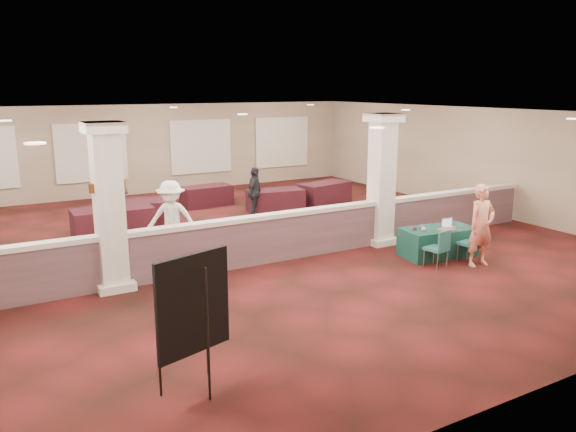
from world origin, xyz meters
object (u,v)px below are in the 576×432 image
far_table_front_left (113,223)px  attendee_c (255,193)px  near_table (438,242)px  far_table_front_right (276,200)px  woman (481,225)px  conf_chair_main (473,240)px  attendee_a (113,196)px  far_table_back_right (324,193)px  easel_board (193,306)px  far_table_front_center (132,215)px  attendee_b (172,219)px  conf_chair_side (439,246)px  far_table_back_center (206,196)px  attendee_d (104,189)px

far_table_front_left → attendee_c: size_ratio=1.29×
near_table → far_table_front_right: (-1.00, 6.00, 0.02)m
woman → attendee_c: woman is taller
conf_chair_main → far_table_front_right: conf_chair_main is taller
attendee_a → far_table_back_right: bearing=-5.2°
easel_board → far_table_front_right: easel_board is taller
far_table_front_center → attendee_c: attendee_c is taller
near_table → far_table_front_left: far_table_front_left is taller
conf_chair_main → attendee_a: bearing=123.5°
attendee_b → attendee_c: 4.13m
near_table → far_table_front_center: far_table_front_center is taller
conf_chair_side → easel_board: easel_board is taller
conf_chair_main → far_table_back_center: conf_chair_main is taller
far_table_front_left → far_table_front_right: far_table_front_left is taller
conf_chair_side → easel_board: bearing=-171.4°
near_table → attendee_d: 9.93m
far_table_back_center → attendee_c: attendee_c is taller
far_table_front_right → far_table_back_center: size_ratio=1.05×
woman → far_table_front_right: size_ratio=1.06×
far_table_back_right → far_table_back_center: bearing=154.2°
far_table_front_left → far_table_back_center: far_table_front_left is taller
attendee_a → near_table: bearing=-50.9°
far_table_front_left → far_table_front_right: 5.21m
far_table_front_right → attendee_c: bearing=-150.9°
far_table_front_right → attendee_d: bearing=156.2°
near_table → far_table_front_center: 8.12m
attendee_b → far_table_front_left: bearing=138.8°
conf_chair_main → attendee_a: size_ratio=0.49×
attendee_c → far_table_front_left: bearing=140.0°
woman → attendee_b: (-5.59, 3.99, -0.02)m
attendee_a → woman: bearing=-53.7°
far_table_back_center → attendee_d: bearing=176.4°
attendee_b → easel_board: bearing=-77.4°
near_table → attendee_d: attendee_d is taller
near_table → conf_chair_main: (0.28, -0.79, 0.18)m
conf_chair_main → attendee_d: bearing=117.4°
woman → far_table_back_right: size_ratio=1.02×
far_table_front_left → far_table_back_right: (7.10, 0.97, -0.04)m
conf_chair_side → far_table_back_center: conf_chair_side is taller
easel_board → far_table_front_left: (0.82, 8.08, -0.77)m
far_table_front_center → far_table_back_center: size_ratio=1.21×
far_table_front_right → near_table: bearing=-80.5°
far_table_front_left → far_table_back_right: bearing=7.8°
conf_chair_side → far_table_front_center: (-4.83, 6.69, -0.10)m
far_table_front_right → attendee_a: 4.90m
near_table → attendee_a: (-5.85, 6.45, 0.55)m
easel_board → attendee_b: (1.65, 5.85, -0.29)m
attendee_b → far_table_back_center: bearing=88.8°
far_table_front_center → attendee_a: (-0.38, 0.45, 0.48)m
far_table_front_left → far_table_front_right: size_ratio=1.17×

